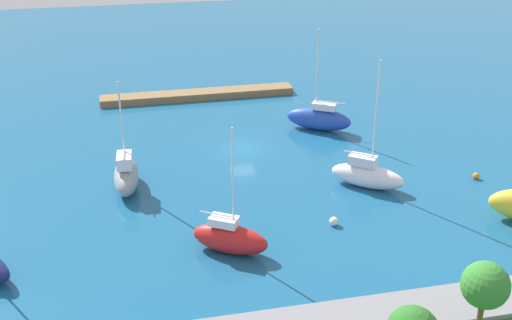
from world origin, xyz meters
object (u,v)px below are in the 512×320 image
at_px(pier_dock, 198,95).
at_px(park_tree_mideast, 485,286).
at_px(sailboat_white_off_beacon, 367,175).
at_px(sailboat_blue_outer_mooring, 319,118).
at_px(mooring_buoy_white, 334,221).
at_px(sailboat_gray_far_south, 126,175).
at_px(sailboat_red_lone_south, 230,238).
at_px(mooring_buoy_orange, 476,176).

bearing_deg(pier_dock, park_tree_mideast, 100.92).
xyz_separation_m(pier_dock, sailboat_white_off_beacon, (-11.48, 27.85, 0.80)).
distance_m(park_tree_mideast, sailboat_blue_outer_mooring, 36.54).
relative_size(sailboat_white_off_beacon, mooring_buoy_white, 16.06).
distance_m(pier_dock, mooring_buoy_white, 34.39).
distance_m(pier_dock, sailboat_white_off_beacon, 30.13).
height_order(sailboat_gray_far_south, mooring_buoy_white, sailboat_gray_far_south).
bearing_deg(sailboat_gray_far_south, sailboat_red_lone_south, -146.01).
xyz_separation_m(pier_dock, park_tree_mideast, (-9.63, 49.89, 4.38)).
distance_m(park_tree_mideast, sailboat_gray_far_south, 32.81).
height_order(sailboat_blue_outer_mooring, sailboat_white_off_beacon, sailboat_white_off_beacon).
bearing_deg(park_tree_mideast, sailboat_red_lone_south, -49.07).
distance_m(sailboat_gray_far_south, mooring_buoy_orange, 32.09).
bearing_deg(mooring_buoy_white, sailboat_white_off_beacon, -130.79).
relative_size(sailboat_red_lone_south, sailboat_blue_outer_mooring, 0.90).
height_order(sailboat_red_lone_south, sailboat_blue_outer_mooring, sailboat_blue_outer_mooring).
bearing_deg(sailboat_red_lone_south, pier_dock, 117.79).
bearing_deg(sailboat_red_lone_south, sailboat_white_off_beacon, 61.51).
relative_size(pier_dock, sailboat_white_off_beacon, 2.02).
distance_m(sailboat_gray_far_south, mooring_buoy_white, 19.03).
relative_size(pier_dock, sailboat_blue_outer_mooring, 2.15).
bearing_deg(sailboat_gray_far_south, sailboat_blue_outer_mooring, -60.91).
distance_m(park_tree_mideast, mooring_buoy_white, 17.01).
bearing_deg(sailboat_red_lone_south, sailboat_blue_outer_mooring, 89.60).
relative_size(pier_dock, mooring_buoy_white, 32.41).
bearing_deg(sailboat_red_lone_south, sailboat_gray_far_south, 152.10).
height_order(sailboat_red_lone_south, mooring_buoy_white, sailboat_red_lone_south).
xyz_separation_m(sailboat_blue_outer_mooring, sailboat_white_off_beacon, (0.03, 14.28, -0.14)).
distance_m(pier_dock, sailboat_blue_outer_mooring, 17.81).
bearing_deg(sailboat_blue_outer_mooring, park_tree_mideast, 120.09).
bearing_deg(park_tree_mideast, sailboat_gray_far_south, -53.70).
bearing_deg(sailboat_blue_outer_mooring, sailboat_red_lone_south, 90.76).
bearing_deg(mooring_buoy_orange, park_tree_mideast, 59.91).
distance_m(pier_dock, mooring_buoy_orange, 36.05).
bearing_deg(park_tree_mideast, mooring_buoy_orange, -120.09).
bearing_deg(sailboat_red_lone_south, mooring_buoy_orange, 48.38).
height_order(mooring_buoy_white, mooring_buoy_orange, mooring_buoy_white).
height_order(pier_dock, mooring_buoy_white, pier_dock).
bearing_deg(mooring_buoy_white, park_tree_mideast, 101.56).
xyz_separation_m(sailboat_white_off_beacon, sailboat_gray_far_south, (21.17, -4.25, 0.20)).
bearing_deg(sailboat_white_off_beacon, mooring_buoy_orange, 34.17).
relative_size(park_tree_mideast, sailboat_red_lone_south, 0.50).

